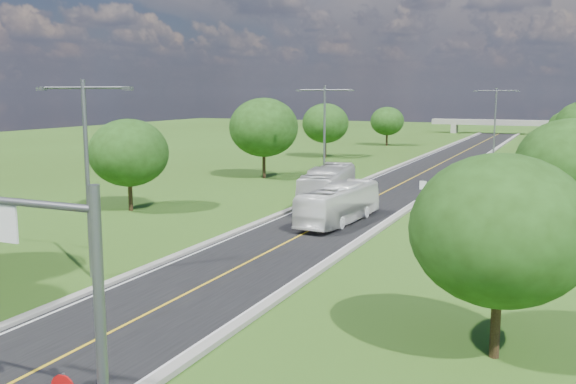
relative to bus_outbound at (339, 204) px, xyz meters
name	(u,v)px	position (x,y,z in m)	size (l,w,h in m)	color
ground	(420,175)	(-0.94, 30.02, -1.45)	(260.00, 260.00, 0.00)	#305016
road	(431,169)	(-0.94, 36.02, -1.42)	(8.00, 150.00, 0.06)	black
curb_left	(397,167)	(-5.19, 36.02, -1.34)	(0.50, 150.00, 0.22)	gray
curb_right	(466,170)	(3.31, 36.02, -1.34)	(0.50, 150.00, 0.22)	gray
signal_mast	(33,268)	(2.74, -30.98, 3.45)	(8.54, 0.33, 7.20)	slate
speed_limit_sign	(423,190)	(4.26, 8.01, 0.15)	(0.55, 0.09, 2.40)	slate
overpass	(499,123)	(-0.94, 110.02, 0.96)	(30.00, 3.00, 3.20)	gray
streetlight_near_left	(87,162)	(-6.94, -17.98, 4.49)	(5.90, 0.25, 10.00)	slate
streetlight_mid_left	(324,128)	(-6.94, 15.02, 4.49)	(5.90, 0.25, 10.00)	slate
streetlight_far_right	(495,118)	(5.06, 48.02, 4.49)	(5.90, 0.25, 10.00)	slate
tree_lb	(129,153)	(-16.94, -1.98, 3.19)	(6.30, 6.30, 7.33)	black
tree_lc	(264,127)	(-15.94, 20.02, 4.12)	(7.56, 7.56, 8.79)	black
tree_ld	(325,123)	(-17.94, 44.02, 3.50)	(6.72, 6.72, 7.82)	black
tree_le	(387,121)	(-15.44, 68.02, 2.88)	(5.88, 5.88, 6.84)	black
tree_ra	(500,230)	(13.06, -19.98, 3.19)	(6.30, 6.30, 7.33)	black
tree_rb	(571,165)	(15.06, 0.02, 3.50)	(6.72, 6.72, 7.82)	black
tree_rc	(562,147)	(14.06, 22.02, 2.88)	(5.88, 5.88, 6.84)	black
tree_re	(566,126)	(13.56, 70.02, 2.57)	(5.46, 5.46, 6.35)	black
bus_outbound	(339,204)	(0.00, 0.00, 0.00)	(2.34, 10.01, 2.79)	white
bus_inbound	(328,187)	(-3.13, 6.07, 0.23)	(2.73, 11.68, 3.25)	silver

